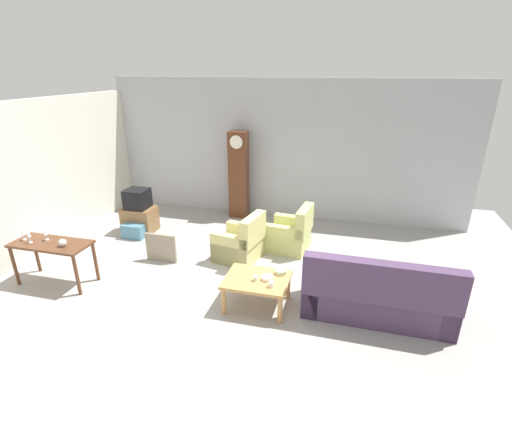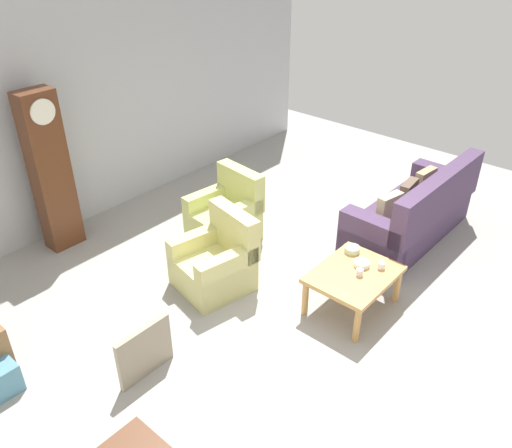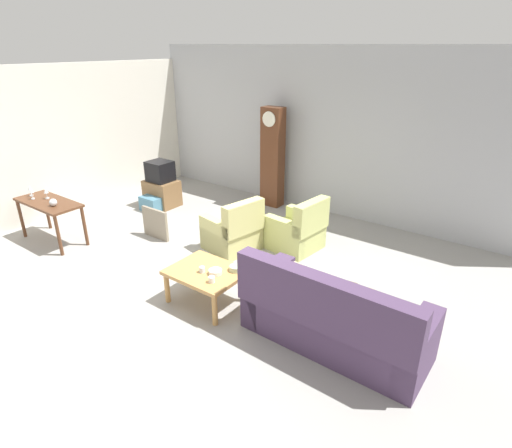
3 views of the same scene
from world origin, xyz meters
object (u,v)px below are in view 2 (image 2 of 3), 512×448
(armchair_olive_far, at_px, (226,217))
(grandfather_clock, at_px, (50,172))
(bowl_white_stacked, at_px, (362,264))
(cup_white_porcelain, at_px, (381,265))
(armchair_olive_near, at_px, (216,264))
(framed_picture_leaning, at_px, (145,352))
(couch_floral, at_px, (413,215))
(bowl_shallow_green, at_px, (352,249))
(coffee_table_wood, at_px, (354,278))
(cup_blue_rimmed, at_px, (360,272))

(armchair_olive_far, relative_size, grandfather_clock, 0.45)
(bowl_white_stacked, bearing_deg, cup_white_porcelain, -61.15)
(armchair_olive_near, distance_m, framed_picture_leaning, 1.48)
(couch_floral, bearing_deg, bowl_shallow_green, 177.74)
(coffee_table_wood, distance_m, grandfather_clock, 3.87)
(bowl_white_stacked, bearing_deg, cup_blue_rimmed, -156.28)
(grandfather_clock, relative_size, bowl_shallow_green, 11.74)
(couch_floral, relative_size, coffee_table_wood, 2.20)
(armchair_olive_near, relative_size, grandfather_clock, 0.45)
(armchair_olive_far, height_order, cup_blue_rimmed, armchair_olive_far)
(couch_floral, relative_size, framed_picture_leaning, 3.52)
(armchair_olive_near, distance_m, cup_blue_rimmed, 1.64)
(cup_blue_rimmed, bearing_deg, coffee_table_wood, 83.36)
(couch_floral, relative_size, cup_white_porcelain, 25.88)
(couch_floral, bearing_deg, grandfather_clock, 132.71)
(coffee_table_wood, xyz_separation_m, framed_picture_leaning, (-2.10, 0.94, -0.13))
(couch_floral, distance_m, bowl_shallow_green, 1.44)
(framed_picture_leaning, bearing_deg, bowl_shallow_green, -16.39)
(bowl_white_stacked, bearing_deg, armchair_olive_far, 90.10)
(cup_white_porcelain, bearing_deg, cup_blue_rimmed, 157.35)
(armchair_olive_near, height_order, cup_blue_rimmed, armchair_olive_near)
(grandfather_clock, xyz_separation_m, framed_picture_leaning, (-0.73, -2.62, -0.76))
(armchair_olive_far, height_order, framed_picture_leaning, armchair_olive_far)
(armchair_olive_near, distance_m, grandfather_clock, 2.37)
(armchair_olive_near, bearing_deg, couch_floral, -26.80)
(bowl_shallow_green, bearing_deg, framed_picture_leaning, 163.61)
(coffee_table_wood, bearing_deg, framed_picture_leaning, 155.82)
(cup_blue_rimmed, bearing_deg, grandfather_clock, 110.66)
(armchair_olive_near, relative_size, bowl_shallow_green, 5.25)
(coffee_table_wood, bearing_deg, armchair_olive_near, 116.20)
(cup_white_porcelain, distance_m, bowl_shallow_green, 0.41)
(grandfather_clock, bearing_deg, framed_picture_leaning, -105.54)
(framed_picture_leaning, bearing_deg, couch_floral, -11.28)
(armchair_olive_far, height_order, cup_white_porcelain, armchair_olive_far)
(grandfather_clock, distance_m, bowl_white_stacked, 3.91)
(couch_floral, relative_size, armchair_olive_far, 2.30)
(armchair_olive_near, height_order, bowl_shallow_green, armchair_olive_near)
(couch_floral, distance_m, armchair_olive_far, 2.48)
(framed_picture_leaning, height_order, cup_white_porcelain, cup_white_porcelain)
(armchair_olive_far, distance_m, coffee_table_wood, 2.08)
(couch_floral, distance_m, bowl_white_stacked, 1.61)
(coffee_table_wood, xyz_separation_m, bowl_shallow_green, (0.32, 0.23, 0.10))
(armchair_olive_far, bearing_deg, cup_white_porcelain, -87.34)
(couch_floral, xyz_separation_m, armchair_olive_far, (-1.60, 1.89, -0.05))
(bowl_shallow_green, bearing_deg, cup_white_porcelain, -98.44)
(armchair_olive_near, height_order, armchair_olive_far, same)
(coffee_table_wood, xyz_separation_m, cup_blue_rimmed, (-0.01, -0.07, 0.11))
(armchair_olive_near, relative_size, coffee_table_wood, 0.96)
(coffee_table_wood, height_order, grandfather_clock, grandfather_clock)
(armchair_olive_near, relative_size, cup_blue_rimmed, 11.84)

